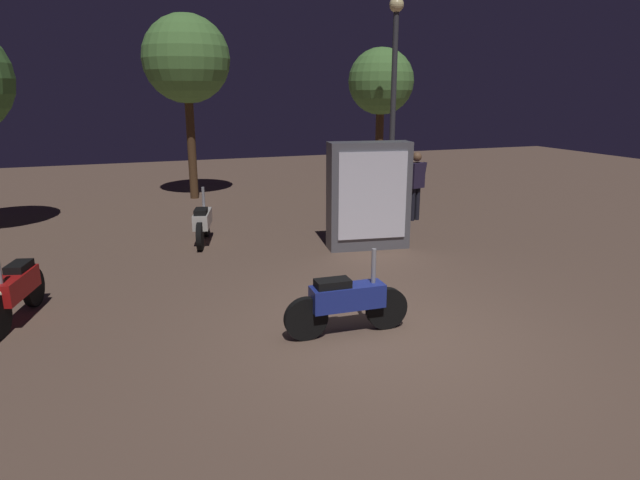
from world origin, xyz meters
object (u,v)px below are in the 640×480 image
Objects in this scene: motorcycle_white_parked_right at (203,222)px; streetlamp_near at (394,80)px; motorcycle_red_parked_left at (16,290)px; motorcycle_blue_foreground at (347,302)px; person_rider_beside at (416,180)px; kiosk_billboard at (369,196)px.

streetlamp_near reaches higher than motorcycle_white_parked_right.
motorcycle_red_parked_left is 1.00× the size of motorcycle_white_parked_right.
motorcycle_blue_foreground is 8.59m from streetlamp_near.
motorcycle_blue_foreground is 5.19m from motorcycle_white_parked_right.
motorcycle_white_parked_right is 0.31× the size of streetlamp_near.
motorcycle_white_parked_right is 0.99× the size of person_rider_beside.
kiosk_billboard is at bearing -101.46° from motorcycle_white_parked_right.
kiosk_billboard is at bearing 116.48° from person_rider_beside.
person_rider_beside is at bearing 127.70° from motorcycle_red_parked_left.
motorcycle_red_parked_left is at bearing 151.34° from motorcycle_white_parked_right.
motorcycle_white_parked_right is (2.97, 3.13, 0.00)m from motorcycle_red_parked_left.
person_rider_beside is at bearing -130.39° from kiosk_billboard.
motorcycle_white_parked_right is 5.18m from person_rider_beside.
motorcycle_blue_foreground and motorcycle_red_parked_left have the same top height.
motorcycle_blue_foreground is 1.02× the size of motorcycle_red_parked_left.
streetlamp_near is (8.23, 4.95, 2.89)m from motorcycle_red_parked_left.
person_rider_beside is at bearing -71.55° from motorcycle_white_parked_right.
motorcycle_red_parked_left is (-4.02, 1.95, 0.00)m from motorcycle_blue_foreground.
person_rider_beside is 0.31× the size of streetlamp_near.
streetlamp_near is at bearing 135.74° from motorcycle_red_parked_left.
motorcycle_white_parked_right is at bearing 79.28° from person_rider_beside.
kiosk_billboard is (-2.11, -1.82, 0.07)m from person_rider_beside.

